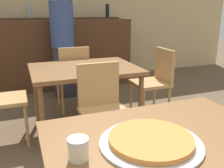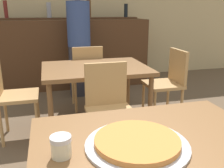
% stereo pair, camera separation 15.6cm
% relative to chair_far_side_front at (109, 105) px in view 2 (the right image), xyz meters
% --- Properties ---
extents(wall_back, '(8.00, 0.05, 2.80)m').
position_rel_chair_far_side_front_xyz_m(wall_back, '(-0.07, 2.88, 0.89)').
color(wall_back, '#D1B784').
rests_on(wall_back, ground_plane).
extents(dining_table_near, '(1.06, 0.75, 0.76)m').
position_rel_chair_far_side_front_xyz_m(dining_table_near, '(-0.07, -1.08, 0.16)').
color(dining_table_near, brown).
rests_on(dining_table_near, ground_plane).
extents(dining_table_far, '(1.11, 0.85, 0.72)m').
position_rel_chair_far_side_front_xyz_m(dining_table_far, '(-0.00, 0.60, 0.13)').
color(dining_table_far, brown).
rests_on(dining_table_far, ground_plane).
extents(bar_counter, '(2.60, 0.56, 1.15)m').
position_rel_chair_far_side_front_xyz_m(bar_counter, '(-0.07, 2.37, 0.06)').
color(bar_counter, '#4C2D19').
rests_on(bar_counter, ground_plane).
extents(bar_back_shelf, '(2.39, 0.24, 0.33)m').
position_rel_chair_far_side_front_xyz_m(bar_back_shelf, '(-0.06, 2.51, 0.68)').
color(bar_back_shelf, '#4C2D19').
rests_on(bar_back_shelf, bar_counter).
extents(chair_far_side_front, '(0.40, 0.40, 0.87)m').
position_rel_chair_far_side_front_xyz_m(chair_far_side_front, '(0.00, 0.00, 0.00)').
color(chair_far_side_front, tan).
rests_on(chair_far_side_front, ground_plane).
extents(chair_far_side_back, '(0.40, 0.40, 0.87)m').
position_rel_chair_far_side_front_xyz_m(chair_far_side_back, '(0.00, 1.20, 0.00)').
color(chair_far_side_back, tan).
rests_on(chair_far_side_back, ground_plane).
extents(chair_far_side_left, '(0.40, 0.40, 0.87)m').
position_rel_chair_far_side_front_xyz_m(chair_far_side_left, '(-0.88, 0.60, 0.00)').
color(chair_far_side_left, tan).
rests_on(chair_far_side_left, ground_plane).
extents(chair_far_side_right, '(0.40, 0.40, 0.87)m').
position_rel_chair_far_side_front_xyz_m(chair_far_side_right, '(0.88, 0.60, 0.00)').
color(chair_far_side_right, tan).
rests_on(chair_far_side_right, ground_plane).
extents(pizza_tray, '(0.44, 0.44, 0.04)m').
position_rel_chair_far_side_front_xyz_m(pizza_tray, '(-0.16, -1.11, 0.27)').
color(pizza_tray, '#B7B7BC').
rests_on(pizza_tray, dining_table_near).
extents(cheese_shaker, '(0.08, 0.08, 0.09)m').
position_rel_chair_far_side_front_xyz_m(cheese_shaker, '(-0.47, -1.10, 0.29)').
color(cheese_shaker, beige).
rests_on(cheese_shaker, dining_table_near).
extents(person_standing, '(0.34, 0.34, 1.63)m').
position_rel_chair_far_side_front_xyz_m(person_standing, '(-0.01, 1.79, 0.37)').
color(person_standing, '#2D2D38').
rests_on(person_standing, ground_plane).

